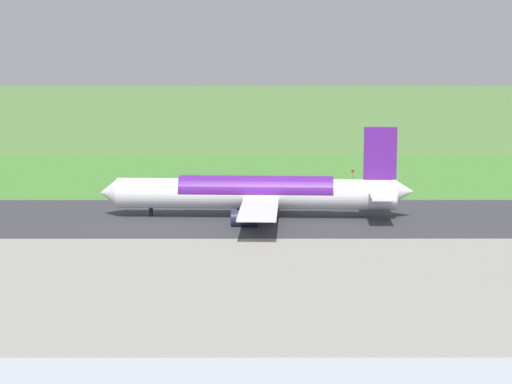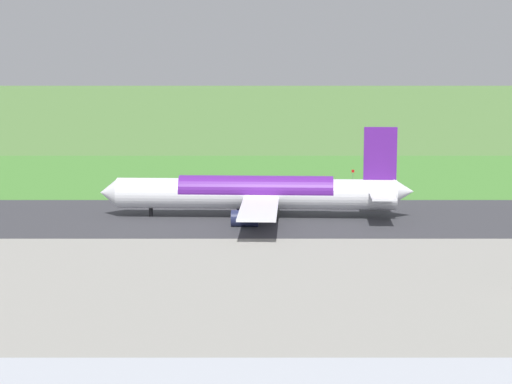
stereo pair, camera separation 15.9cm
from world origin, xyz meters
name	(u,v)px [view 2 (the right image)]	position (x,y,z in m)	size (l,w,h in m)	color
ground_plane	(316,218)	(0.00, 0.00, 0.00)	(800.00, 800.00, 0.00)	#547F3D
runway_asphalt	(316,218)	(0.00, 0.00, 0.03)	(600.00, 34.27, 0.06)	#38383D
apron_concrete	(344,307)	(0.00, 54.20, 0.03)	(440.00, 110.00, 0.05)	gray
grass_verge_foreground	(304,180)	(0.00, -42.45, 0.02)	(600.00, 80.00, 0.04)	#478534
airliner_main	(258,193)	(9.92, 0.02, 4.35)	(54.11, 44.23, 15.88)	white
no_stopping_sign	(353,174)	(-10.47, -40.51, 1.49)	(0.60, 0.10, 2.49)	slate
traffic_cone_orange	(324,176)	(-4.71, -45.46, 0.28)	(0.40, 0.40, 0.55)	orange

